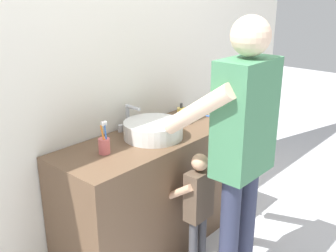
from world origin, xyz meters
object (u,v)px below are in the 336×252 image
(soap_bottle, at_px, (181,116))
(adult_parent, at_px, (242,135))
(toothbrush_cup, at_px, (104,145))
(child_toddler, at_px, (198,202))

(soap_bottle, distance_m, adult_parent, 0.71)
(toothbrush_cup, height_order, soap_bottle, toothbrush_cup)
(toothbrush_cup, distance_m, soap_bottle, 0.70)
(toothbrush_cup, xyz_separation_m, soap_bottle, (0.70, -0.01, 0.01))
(soap_bottle, bearing_deg, adult_parent, -111.05)
(toothbrush_cup, bearing_deg, soap_bottle, -1.10)
(child_toddler, bearing_deg, soap_bottle, 52.11)
(soap_bottle, xyz_separation_m, child_toddler, (-0.31, -0.40, -0.41))
(soap_bottle, relative_size, adult_parent, 0.10)
(toothbrush_cup, xyz_separation_m, child_toddler, (0.39, -0.42, -0.39))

